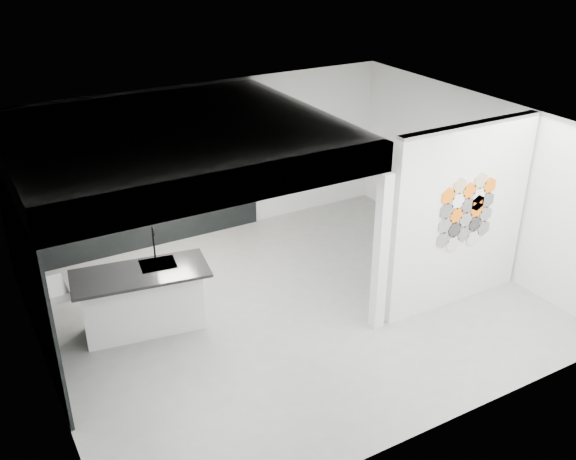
{
  "coord_description": "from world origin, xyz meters",
  "views": [
    {
      "loc": [
        -4.07,
        -7.08,
        5.32
      ],
      "look_at": [
        0.1,
        0.3,
        1.15
      ],
      "focal_mm": 40.0,
      "sensor_mm": 36.0,
      "label": 1
    }
  ],
  "objects_px": {
    "stockpot": "(85,185)",
    "kettle": "(200,165)",
    "wall_basin": "(50,291)",
    "bottle_dark": "(125,179)",
    "glass_bowl": "(219,163)",
    "partition_panel": "(460,217)",
    "glass_vase": "(219,161)",
    "kitchen_island": "(142,299)",
    "utensil_cup": "(87,188)"
  },
  "relations": [
    {
      "from": "partition_panel",
      "to": "glass_vase",
      "type": "bearing_deg",
      "value": 118.23
    },
    {
      "from": "glass_vase",
      "to": "bottle_dark",
      "type": "height_order",
      "value": "glass_vase"
    },
    {
      "from": "wall_basin",
      "to": "bottle_dark",
      "type": "distance_m",
      "value": 2.72
    },
    {
      "from": "wall_basin",
      "to": "glass_vase",
      "type": "bearing_deg",
      "value": 31.35
    },
    {
      "from": "wall_basin",
      "to": "utensil_cup",
      "type": "height_order",
      "value": "utensil_cup"
    },
    {
      "from": "partition_panel",
      "to": "kitchen_island",
      "type": "distance_m",
      "value": 4.68
    },
    {
      "from": "stockpot",
      "to": "glass_vase",
      "type": "distance_m",
      "value": 2.36
    },
    {
      "from": "partition_panel",
      "to": "stockpot",
      "type": "xyz_separation_m",
      "value": [
        -4.43,
        3.87,
        0.02
      ]
    },
    {
      "from": "bottle_dark",
      "to": "utensil_cup",
      "type": "bearing_deg",
      "value": 180.0
    },
    {
      "from": "stockpot",
      "to": "bottle_dark",
      "type": "xyz_separation_m",
      "value": [
        0.64,
        0.0,
        -0.03
      ]
    },
    {
      "from": "kettle",
      "to": "glass_vase",
      "type": "height_order",
      "value": "kettle"
    },
    {
      "from": "kettle",
      "to": "glass_bowl",
      "type": "height_order",
      "value": "kettle"
    },
    {
      "from": "glass_bowl",
      "to": "glass_vase",
      "type": "xyz_separation_m",
      "value": [
        0.0,
        0.0,
        0.03
      ]
    },
    {
      "from": "stockpot",
      "to": "glass_bowl",
      "type": "xyz_separation_m",
      "value": [
        2.36,
        0.0,
        -0.05
      ]
    },
    {
      "from": "stockpot",
      "to": "utensil_cup",
      "type": "height_order",
      "value": "stockpot"
    },
    {
      "from": "glass_bowl",
      "to": "partition_panel",
      "type": "bearing_deg",
      "value": -61.77
    },
    {
      "from": "glass_bowl",
      "to": "stockpot",
      "type": "bearing_deg",
      "value": 180.0
    },
    {
      "from": "stockpot",
      "to": "bottle_dark",
      "type": "distance_m",
      "value": 0.64
    },
    {
      "from": "glass_bowl",
      "to": "kitchen_island",
      "type": "bearing_deg",
      "value": -134.18
    },
    {
      "from": "bottle_dark",
      "to": "utensil_cup",
      "type": "distance_m",
      "value": 0.62
    },
    {
      "from": "partition_panel",
      "to": "wall_basin",
      "type": "relative_size",
      "value": 4.67
    },
    {
      "from": "partition_panel",
      "to": "glass_vase",
      "type": "relative_size",
      "value": 17.9
    },
    {
      "from": "partition_panel",
      "to": "bottle_dark",
      "type": "xyz_separation_m",
      "value": [
        -3.79,
        3.87,
        -0.01
      ]
    },
    {
      "from": "partition_panel",
      "to": "stockpot",
      "type": "height_order",
      "value": "partition_panel"
    },
    {
      "from": "stockpot",
      "to": "bottle_dark",
      "type": "bearing_deg",
      "value": 0.0
    },
    {
      "from": "kettle",
      "to": "glass_vase",
      "type": "xyz_separation_m",
      "value": [
        0.36,
        0.0,
        -0.01
      ]
    },
    {
      "from": "wall_basin",
      "to": "bottle_dark",
      "type": "relative_size",
      "value": 4.15
    },
    {
      "from": "partition_panel",
      "to": "glass_bowl",
      "type": "relative_size",
      "value": 18.93
    },
    {
      "from": "wall_basin",
      "to": "stockpot",
      "type": "height_order",
      "value": "stockpot"
    },
    {
      "from": "bottle_dark",
      "to": "wall_basin",
      "type": "bearing_deg",
      "value": -129.11
    },
    {
      "from": "glass_bowl",
      "to": "utensil_cup",
      "type": "height_order",
      "value": "glass_bowl"
    },
    {
      "from": "stockpot",
      "to": "utensil_cup",
      "type": "xyz_separation_m",
      "value": [
        0.03,
        0.0,
        -0.06
      ]
    },
    {
      "from": "partition_panel",
      "to": "kitchen_island",
      "type": "height_order",
      "value": "partition_panel"
    },
    {
      "from": "stockpot",
      "to": "kettle",
      "type": "relative_size",
      "value": 1.23
    },
    {
      "from": "utensil_cup",
      "to": "kitchen_island",
      "type": "bearing_deg",
      "value": -87.98
    },
    {
      "from": "partition_panel",
      "to": "utensil_cup",
      "type": "relative_size",
      "value": 31.15
    },
    {
      "from": "kitchen_island",
      "to": "utensil_cup",
      "type": "xyz_separation_m",
      "value": [
        -0.08,
        2.31,
        0.86
      ]
    },
    {
      "from": "glass_bowl",
      "to": "bottle_dark",
      "type": "distance_m",
      "value": 1.71
    },
    {
      "from": "wall_basin",
      "to": "glass_bowl",
      "type": "bearing_deg",
      "value": 31.35
    },
    {
      "from": "stockpot",
      "to": "kettle",
      "type": "bearing_deg",
      "value": 0.0
    },
    {
      "from": "kitchen_island",
      "to": "glass_vase",
      "type": "distance_m",
      "value": 3.35
    },
    {
      "from": "glass_vase",
      "to": "bottle_dark",
      "type": "xyz_separation_m",
      "value": [
        -1.71,
        0.0,
        -0.01
      ]
    },
    {
      "from": "stockpot",
      "to": "utensil_cup",
      "type": "bearing_deg",
      "value": 0.0
    },
    {
      "from": "utensil_cup",
      "to": "glass_bowl",
      "type": "bearing_deg",
      "value": 0.0
    },
    {
      "from": "stockpot",
      "to": "glass_bowl",
      "type": "relative_size",
      "value": 1.67
    },
    {
      "from": "kitchen_island",
      "to": "glass_vase",
      "type": "relative_size",
      "value": 12.44
    },
    {
      "from": "glass_bowl",
      "to": "bottle_dark",
      "type": "height_order",
      "value": "bottle_dark"
    },
    {
      "from": "stockpot",
      "to": "glass_bowl",
      "type": "distance_m",
      "value": 2.36
    },
    {
      "from": "partition_panel",
      "to": "glass_bowl",
      "type": "distance_m",
      "value": 4.39
    },
    {
      "from": "stockpot",
      "to": "bottle_dark",
      "type": "relative_size",
      "value": 1.71
    }
  ]
}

